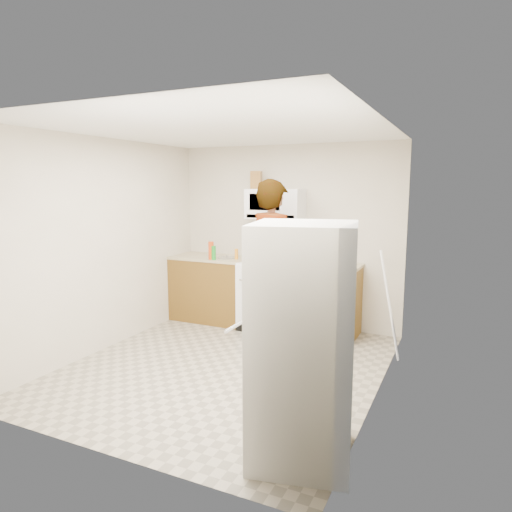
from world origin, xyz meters
The scene contains 20 objects.
floor centered at (0.00, 0.00, 0.00)m, with size 3.60×3.60×0.00m, color gray.
back_wall centered at (0.00, 1.79, 1.25)m, with size 3.20×0.02×2.50m, color beige.
right_wall centered at (1.59, 0.00, 1.25)m, with size 0.02×3.60×2.50m, color beige.
cabinet_left centered at (-1.04, 1.49, 0.45)m, with size 1.12×0.62×0.90m, color brown.
counter_left centered at (-1.04, 1.49, 0.92)m, with size 1.14×0.64×0.04m, color tan.
cabinet_right centered at (0.68, 1.49, 0.45)m, with size 0.80×0.62×0.90m, color brown.
counter_right centered at (0.68, 1.49, 0.92)m, with size 0.82×0.64×0.04m, color tan.
gas_range centered at (-0.10, 1.48, 0.49)m, with size 0.76×0.65×1.13m.
microwave centered at (-0.10, 1.61, 1.70)m, with size 0.76×0.38×0.40m, color white.
person centered at (0.13, 0.97, 1.01)m, with size 0.74×0.48×2.03m, color tan.
fridge centered at (1.29, -1.21, 0.85)m, with size 0.70×0.70×1.70m, color silver.
kettle centered at (0.76, 1.65, 1.03)m, with size 0.15×0.15×0.18m, color silver.
jug centered at (-0.37, 1.58, 2.02)m, with size 0.14×0.14×0.24m, color brown.
saucepan centered at (-0.23, 1.59, 1.01)m, with size 0.20×0.20×0.11m, color silver.
tray centered at (0.00, 1.39, 0.96)m, with size 0.25×0.16×0.05m, color silver.
bottle_spray centered at (-0.91, 1.25, 1.06)m, with size 0.07×0.07×0.25m, color #C23B0E.
bottle_hot_sauce centered at (-0.60, 1.42, 1.01)m, with size 0.05×0.05×0.15m, color orange.
bottle_green_cap centered at (-0.86, 1.24, 1.03)m, with size 0.06×0.06×0.19m, color #178320.
pot_lid centered at (-0.77, 1.45, 0.94)m, with size 0.27×0.27×0.01m, color silver.
broom centered at (1.56, 0.90, 0.63)m, with size 0.03×0.03×1.27m, color silver.
Camera 1 is at (2.28, -4.12, 1.95)m, focal length 32.00 mm.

